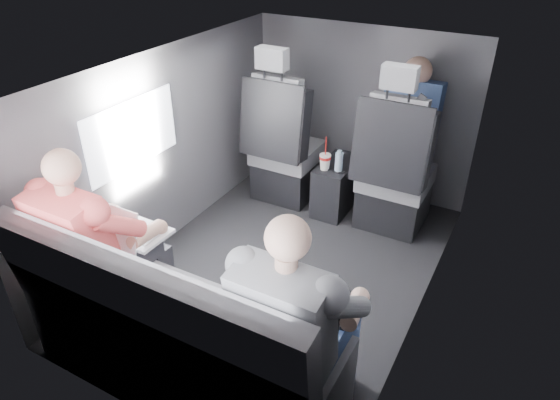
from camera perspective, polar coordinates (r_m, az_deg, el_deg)
The scene contains 19 objects.
floor at distance 3.38m, azimuth 0.38°, elevation -7.76°, with size 2.60×2.60×0.00m, color black.
ceiling at distance 2.75m, azimuth 0.48°, elevation 14.85°, with size 2.60×2.60×0.00m, color #B2B2AD.
panel_left at distance 3.48m, azimuth -12.81°, elevation 5.70°, with size 0.02×2.60×1.35m, color #56565B.
panel_right at distance 2.75m, azimuth 17.14°, elevation -2.01°, with size 0.02×2.60×1.35m, color #56565B.
panel_front at distance 4.10m, azimuth 9.23°, elevation 9.93°, with size 1.80×0.02×1.35m, color #56565B.
panel_back at distance 2.16m, azimuth -16.59°, elevation -12.25°, with size 1.80×0.02×1.35m, color #56565B.
side_window at distance 3.18m, azimuth -16.46°, elevation 7.21°, with size 0.02×0.75×0.42m, color white.
seatbelt at distance 3.37m, azimuth 12.78°, elevation 7.19°, with size 0.05×0.01×0.65m, color black.
front_seat_left at distance 3.98m, azimuth 0.45°, elevation 5.41°, with size 0.52×0.58×1.26m.
front_seat_right at distance 3.69m, azimuth 12.87°, elevation 2.40°, with size 0.52×0.58×1.26m.
center_console at distance 3.93m, azimuth 6.49°, elevation 1.61°, with size 0.24×0.48×0.41m.
rear_bench at distance 2.53m, azimuth -11.55°, elevation -15.29°, with size 1.60×0.57×0.92m.
soda_cup at distance 3.71m, azimuth 5.17°, elevation 4.45°, with size 0.09×0.09×0.26m.
water_bottle at distance 3.68m, azimuth 6.76°, elevation 4.35°, with size 0.06×0.06×0.17m.
laptop_white at distance 2.73m, azimuth -16.98°, elevation -3.38°, with size 0.34×0.32×0.25m.
laptop_black at distance 2.20m, azimuth 3.71°, elevation -11.32°, with size 0.35×0.32×0.24m.
passenger_rear_left at distance 2.70m, azimuth -19.91°, elevation -4.85°, with size 0.48×0.60×1.19m.
passenger_rear_right at distance 2.12m, azimuth 2.14°, elevation -13.79°, with size 0.48×0.60×1.19m.
passenger_front_right at distance 3.77m, azimuth 14.70°, elevation 8.67°, with size 0.39×0.39×0.78m.
Camera 1 is at (1.25, -2.33, 2.10)m, focal length 32.00 mm.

